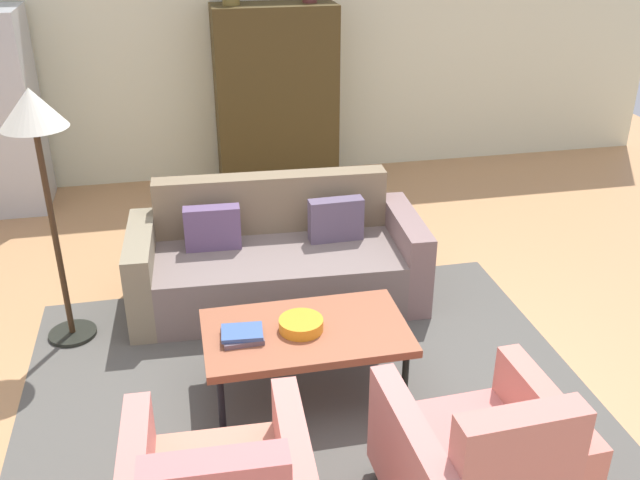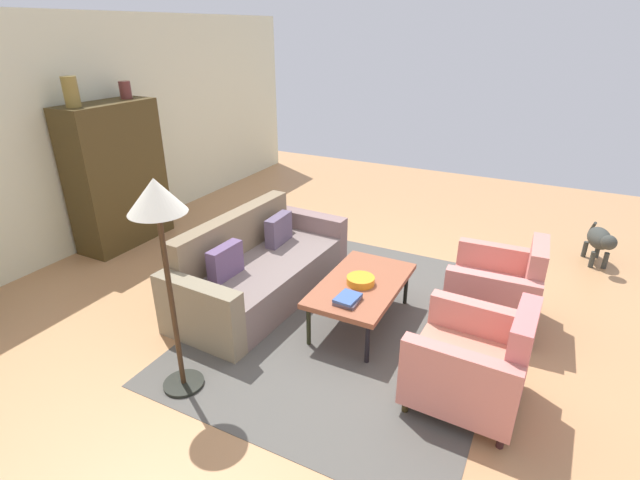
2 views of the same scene
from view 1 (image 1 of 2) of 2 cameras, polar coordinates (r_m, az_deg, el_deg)
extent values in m
plane|color=tan|center=(4.51, 1.09, -11.15)|extent=(10.80, 10.80, 0.00)
cube|color=beige|center=(7.45, -5.61, 15.71)|extent=(9.00, 0.12, 2.80)
cube|color=#53504B|center=(4.46, -1.24, -11.57)|extent=(3.40, 2.60, 0.01)
cube|color=slate|center=(5.21, -3.43, -2.83)|extent=(1.78, 0.98, 0.42)
cube|color=#7E6C51|center=(5.43, -3.90, 1.02)|extent=(1.75, 0.26, 0.86)
cube|color=#816664|center=(5.33, 6.85, -1.07)|extent=(0.22, 0.91, 0.62)
cube|color=gray|center=(5.18, -14.09, -2.60)|extent=(0.22, 0.91, 0.62)
cube|color=#5D4F67|center=(5.19, 1.29, 1.66)|extent=(0.40, 0.13, 0.32)
cube|color=#614A70|center=(5.12, -8.67, 0.97)|extent=(0.41, 0.14, 0.32)
cylinder|color=black|center=(4.49, -8.56, -8.60)|extent=(0.04, 0.04, 0.39)
cylinder|color=black|center=(4.63, 4.70, -7.12)|extent=(0.04, 0.04, 0.39)
cylinder|color=black|center=(4.04, -7.96, -13.06)|extent=(0.04, 0.04, 0.39)
cylinder|color=black|center=(4.20, 6.87, -11.19)|extent=(0.04, 0.04, 0.39)
cube|color=brown|center=(4.18, -1.16, -7.49)|extent=(1.20, 0.70, 0.05)
cylinder|color=#2F2D1E|center=(3.87, 4.95, -17.84)|extent=(0.05, 0.05, 0.10)
cylinder|color=black|center=(4.10, 14.34, -15.74)|extent=(0.05, 0.05, 0.10)
cube|color=#C77570|center=(3.61, 12.27, -17.95)|extent=(0.59, 0.82, 0.30)
cube|color=tan|center=(3.41, 7.09, -17.64)|extent=(0.15, 0.80, 0.56)
cube|color=tan|center=(3.67, 17.43, -15.17)|extent=(0.15, 0.80, 0.56)
cylinder|color=orange|center=(4.14, -1.54, -6.84)|extent=(0.26, 0.26, 0.07)
cube|color=#5E525F|center=(4.10, -6.30, -7.74)|extent=(0.24, 0.20, 0.03)
cube|color=#385794|center=(4.08, -6.31, -7.43)|extent=(0.25, 0.19, 0.02)
cube|color=#443518|center=(7.24, -3.57, 11.43)|extent=(1.20, 0.50, 1.80)
cube|color=#411A1F|center=(7.45, -6.20, 11.76)|extent=(0.56, 0.01, 1.51)
cube|color=#3E2A0E|center=(7.54, -1.57, 12.05)|extent=(0.56, 0.01, 1.51)
cylinder|color=#99999E|center=(7.58, -24.28, 10.79)|extent=(0.02, 0.02, 0.70)
cylinder|color=black|center=(5.18, -19.32, -7.14)|extent=(0.32, 0.32, 0.03)
cylinder|color=#372515|center=(4.84, -20.60, 0.24)|extent=(0.04, 0.04, 1.45)
cone|color=silver|center=(4.56, -22.27, 9.85)|extent=(0.40, 0.40, 0.24)
camera|label=2|loc=(3.60, -69.30, 7.97)|focal=26.62mm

